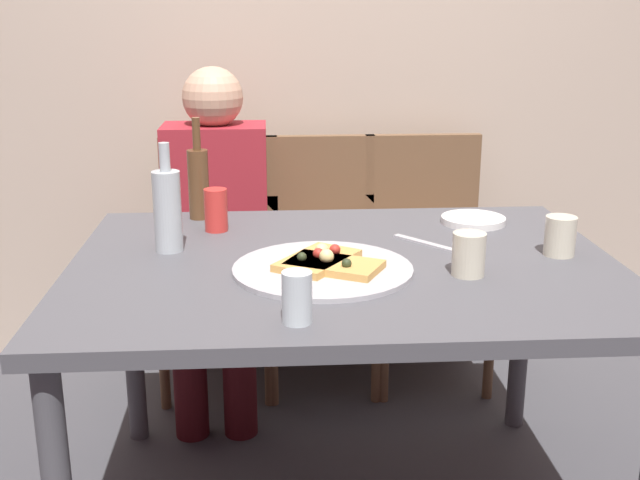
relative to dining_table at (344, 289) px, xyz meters
name	(u,v)px	position (x,y,z in m)	size (l,w,h in m)	color
back_wall	(315,24)	(0.00, 1.20, 0.63)	(6.00, 0.10, 2.60)	#BCA893
dining_table	(344,289)	(0.00, 0.00, 0.00)	(1.38, 1.03, 0.75)	#4C4C51
pizza_tray	(323,269)	(-0.06, -0.08, 0.08)	(0.44, 0.44, 0.01)	#ADADB2
pizza_slice_last	(333,264)	(-0.04, -0.10, 0.10)	(0.26, 0.22, 0.05)	tan
pizza_slice_extra	(318,259)	(-0.07, -0.06, 0.10)	(0.23, 0.25, 0.05)	tan
wine_bottle	(198,181)	(-0.40, 0.44, 0.19)	(0.06, 0.06, 0.31)	brown
beer_bottle	(167,209)	(-0.45, 0.11, 0.19)	(0.07, 0.07, 0.29)	#B2BCC1
tumbler_near	(297,297)	(-0.13, -0.40, 0.13)	(0.06, 0.06, 0.11)	silver
tumbler_far	(560,236)	(0.56, 0.01, 0.13)	(0.08, 0.08, 0.10)	beige
wine_glass	(469,254)	(0.28, -0.13, 0.13)	(0.08, 0.08, 0.10)	beige
soda_can	(216,210)	(-0.34, 0.30, 0.14)	(0.07, 0.07, 0.12)	red
plate_stack	(473,220)	(0.42, 0.33, 0.09)	(0.19, 0.19, 0.02)	white
table_knife	(427,244)	(0.24, 0.12, 0.08)	(0.22, 0.02, 0.01)	#B7B7BC
chair_left	(219,246)	(-0.38, 0.92, -0.16)	(0.44, 0.44, 0.90)	brown
chair_middle	(318,244)	(-0.01, 0.92, -0.16)	(0.44, 0.44, 0.90)	brown
chair_right	(426,242)	(0.40, 0.92, -0.16)	(0.44, 0.44, 0.90)	brown
guest_in_sweater	(216,223)	(-0.38, 0.77, -0.03)	(0.36, 0.56, 1.17)	maroon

